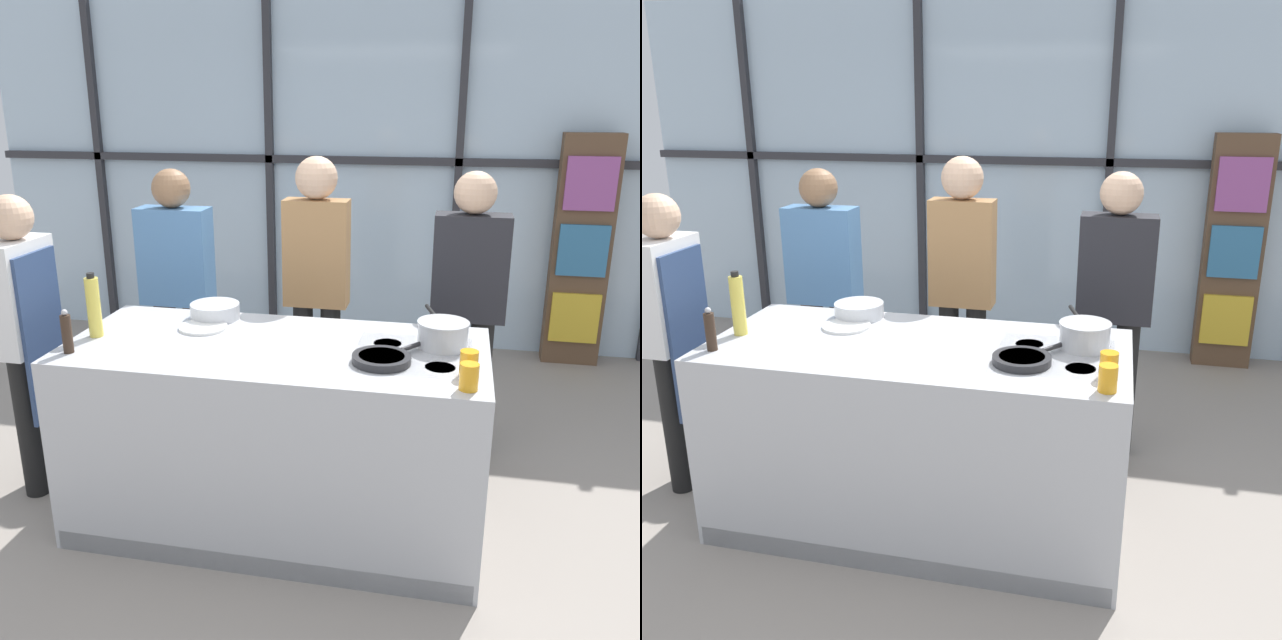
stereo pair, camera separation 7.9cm
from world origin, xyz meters
TOP-DOWN VIEW (x-y plane):
  - ground_plane at (0.00, 0.00)m, footprint 18.00×18.00m
  - back_window_wall at (0.00, 2.74)m, footprint 6.40×0.10m
  - bookshelf at (1.72, 2.55)m, footprint 0.43×0.19m
  - demo_island at (0.00, -0.00)m, footprint 1.94×0.87m
  - chef at (-1.33, 0.07)m, footprint 0.22×0.39m
  - spectator_far_left at (-0.87, 0.92)m, footprint 0.43×0.23m
  - spectator_center_left at (0.00, 0.92)m, footprint 0.37×0.24m
  - spectator_center_right at (0.87, 0.92)m, footprint 0.41×0.23m
  - frying_pan at (0.51, -0.12)m, footprint 0.34×0.40m
  - saucepan at (0.75, 0.13)m, footprint 0.24×0.42m
  - white_plate at (-0.41, 0.15)m, footprint 0.24×0.24m
  - mixing_bowl at (-0.41, 0.32)m, footprint 0.25×0.25m
  - oil_bottle at (-0.87, -0.06)m, footprint 0.07×0.07m
  - pepper_grinder at (-0.88, -0.28)m, footprint 0.05×0.05m
  - juice_glass_near at (0.87, -0.34)m, footprint 0.08×0.08m
  - juice_glass_far at (0.87, -0.20)m, footprint 0.08×0.08m

SIDE VIEW (x-z plane):
  - ground_plane at x=0.00m, z-range 0.00..0.00m
  - demo_island at x=0.00m, z-range 0.00..0.94m
  - bookshelf at x=1.72m, z-range 0.00..1.78m
  - chef at x=-1.33m, z-range 0.12..1.70m
  - spectator_far_left at x=-0.87m, z-range 0.11..1.74m
  - white_plate at x=-0.41m, z-range 0.94..0.95m
  - spectator_center_right at x=0.87m, z-range 0.12..1.77m
  - frying_pan at x=0.51m, z-range 0.94..0.98m
  - mixing_bowl at x=-0.41m, z-range 0.94..1.02m
  - juice_glass_near at x=0.87m, z-range 0.94..1.05m
  - juice_glass_far at x=0.87m, z-range 0.94..1.05m
  - saucepan at x=0.75m, z-range 0.94..1.06m
  - spectator_center_left at x=0.00m, z-range 0.15..1.87m
  - pepper_grinder at x=-0.88m, z-range 0.93..1.13m
  - oil_bottle at x=-0.87m, z-range 0.93..1.24m
  - back_window_wall at x=0.00m, z-range 0.00..2.80m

